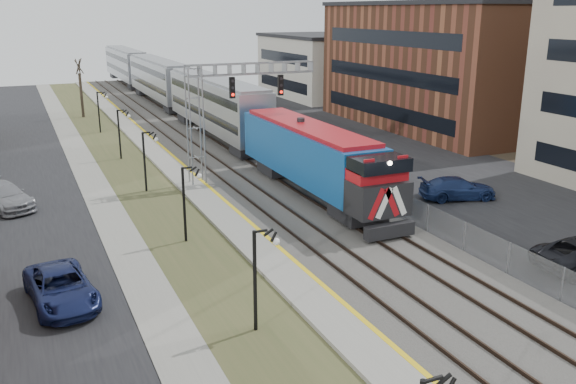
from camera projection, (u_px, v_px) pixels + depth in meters
street_west at (21, 178)px, 43.49m from camera, size 7.00×120.00×0.04m
sidewalk at (87, 171)px, 45.24m from camera, size 2.00×120.00×0.08m
grass_median at (128, 167)px, 46.42m from camera, size 4.00×120.00×0.06m
platform at (167, 162)px, 47.56m from camera, size 2.00×120.00×0.24m
ballast_bed at (228, 157)px, 49.53m from camera, size 8.00×120.00×0.20m
parking_lot at (356, 145)px, 54.24m from camera, size 16.00×120.00×0.04m
platform_edge at (178, 160)px, 47.87m from camera, size 0.24×120.00×0.01m
track_near at (204, 157)px, 48.69m from camera, size 1.58×120.00×0.15m
track_far at (245, 153)px, 50.06m from camera, size 1.58×120.00×0.15m
train at (175, 89)px, 69.39m from camera, size 3.00×85.85×5.33m
signal_gantry at (219, 103)px, 40.74m from camera, size 9.00×1.07×8.15m
lampposts at (183, 204)px, 31.23m from camera, size 0.14×62.14×4.00m
fence at (275, 144)px, 50.97m from camera, size 0.04×120.00×1.60m
buildings_east at (515, 71)px, 54.57m from camera, size 16.00×76.00×15.00m
car_lot_d at (458, 189)px, 38.45m from camera, size 5.18×3.22×1.40m
car_lot_e at (301, 135)px, 54.93m from camera, size 4.50×2.31×1.47m
car_lot_f at (299, 134)px, 55.00m from camera, size 4.99×2.82×1.56m
car_street_a at (61, 288)px, 24.71m from camera, size 2.95×5.30×1.40m
car_street_b at (4, 197)px, 36.66m from camera, size 4.00×5.63×1.51m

